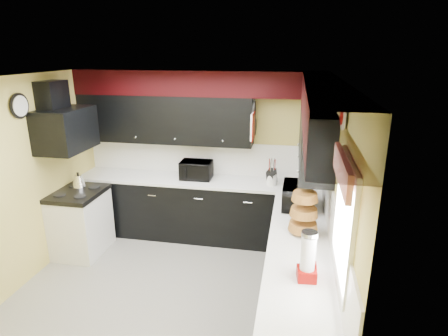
% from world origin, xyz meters
% --- Properties ---
extents(ground, '(3.60, 3.60, 0.00)m').
position_xyz_m(ground, '(0.00, 0.00, 0.00)').
color(ground, gray).
rests_on(ground, ground).
extents(wall_back, '(3.60, 0.06, 2.50)m').
position_xyz_m(wall_back, '(0.00, 1.80, 1.25)').
color(wall_back, '#E0C666').
rests_on(wall_back, ground).
extents(wall_right, '(0.06, 3.60, 2.50)m').
position_xyz_m(wall_right, '(1.80, 0.00, 1.25)').
color(wall_right, '#E0C666').
rests_on(wall_right, ground).
extents(wall_left, '(0.06, 3.60, 2.50)m').
position_xyz_m(wall_left, '(-1.80, 0.00, 1.25)').
color(wall_left, '#E0C666').
rests_on(wall_left, ground).
extents(ceiling, '(3.60, 3.60, 0.06)m').
position_xyz_m(ceiling, '(0.00, 0.00, 2.50)').
color(ceiling, white).
rests_on(ceiling, wall_back).
extents(cab_back, '(3.60, 0.60, 0.90)m').
position_xyz_m(cab_back, '(0.00, 1.50, 0.45)').
color(cab_back, black).
rests_on(cab_back, ground).
extents(cab_right, '(0.60, 3.00, 0.90)m').
position_xyz_m(cab_right, '(1.50, -0.30, 0.45)').
color(cab_right, black).
rests_on(cab_right, ground).
extents(counter_back, '(3.62, 0.64, 0.04)m').
position_xyz_m(counter_back, '(0.00, 1.50, 0.92)').
color(counter_back, white).
rests_on(counter_back, cab_back).
extents(counter_right, '(0.64, 3.02, 0.04)m').
position_xyz_m(counter_right, '(1.50, -0.30, 0.92)').
color(counter_right, white).
rests_on(counter_right, cab_right).
extents(splash_back, '(3.60, 0.02, 0.50)m').
position_xyz_m(splash_back, '(0.00, 1.79, 1.19)').
color(splash_back, white).
rests_on(splash_back, counter_back).
extents(splash_right, '(0.02, 3.60, 0.50)m').
position_xyz_m(splash_right, '(1.79, 0.00, 1.19)').
color(splash_right, white).
rests_on(splash_right, counter_right).
extents(upper_back, '(2.60, 0.35, 0.70)m').
position_xyz_m(upper_back, '(-0.50, 1.62, 1.80)').
color(upper_back, black).
rests_on(upper_back, wall_back).
extents(upper_right, '(0.35, 1.80, 0.70)m').
position_xyz_m(upper_right, '(1.62, 0.90, 1.80)').
color(upper_right, black).
rests_on(upper_right, wall_right).
extents(soffit_back, '(3.60, 0.36, 0.35)m').
position_xyz_m(soffit_back, '(0.00, 1.62, 2.33)').
color(soffit_back, black).
rests_on(soffit_back, wall_back).
extents(soffit_right, '(0.36, 3.24, 0.35)m').
position_xyz_m(soffit_right, '(1.62, -0.18, 2.33)').
color(soffit_right, black).
rests_on(soffit_right, wall_right).
extents(stove, '(0.60, 0.75, 0.86)m').
position_xyz_m(stove, '(-1.50, 0.75, 0.43)').
color(stove, white).
rests_on(stove, ground).
extents(cooktop, '(0.62, 0.77, 0.06)m').
position_xyz_m(cooktop, '(-1.50, 0.75, 0.89)').
color(cooktop, black).
rests_on(cooktop, stove).
extents(hood, '(0.50, 0.78, 0.55)m').
position_xyz_m(hood, '(-1.55, 0.75, 1.78)').
color(hood, black).
rests_on(hood, wall_left).
extents(hood_duct, '(0.24, 0.40, 0.40)m').
position_xyz_m(hood_duct, '(-1.68, 0.75, 2.20)').
color(hood_duct, black).
rests_on(hood_duct, wall_left).
extents(window, '(0.03, 0.86, 0.96)m').
position_xyz_m(window, '(1.79, -0.90, 1.55)').
color(window, white).
rests_on(window, wall_right).
extents(valance, '(0.04, 0.88, 0.20)m').
position_xyz_m(valance, '(1.73, -0.90, 1.95)').
color(valance, red).
rests_on(valance, wall_right).
extents(pan_top, '(0.03, 0.22, 0.40)m').
position_xyz_m(pan_top, '(0.82, 1.55, 2.00)').
color(pan_top, black).
rests_on(pan_top, upper_back).
extents(pan_mid, '(0.03, 0.28, 0.46)m').
position_xyz_m(pan_mid, '(0.82, 1.42, 1.75)').
color(pan_mid, black).
rests_on(pan_mid, upper_back).
extents(pan_low, '(0.03, 0.24, 0.42)m').
position_xyz_m(pan_low, '(0.82, 1.68, 1.72)').
color(pan_low, black).
rests_on(pan_low, upper_back).
extents(cut_board, '(0.03, 0.26, 0.35)m').
position_xyz_m(cut_board, '(0.83, 1.30, 1.80)').
color(cut_board, white).
rests_on(cut_board, upper_back).
extents(baskets, '(0.27, 0.27, 0.50)m').
position_xyz_m(baskets, '(1.52, 0.05, 1.18)').
color(baskets, brown).
rests_on(baskets, upper_right).
extents(clock, '(0.03, 0.30, 0.30)m').
position_xyz_m(clock, '(-1.77, 0.25, 2.15)').
color(clock, black).
rests_on(clock, wall_left).
extents(deco_plate, '(0.03, 0.24, 0.24)m').
position_xyz_m(deco_plate, '(1.77, -0.35, 2.25)').
color(deco_plate, white).
rests_on(deco_plate, wall_right).
extents(toaster_oven, '(0.46, 0.39, 0.27)m').
position_xyz_m(toaster_oven, '(-0.02, 1.52, 1.07)').
color(toaster_oven, black).
rests_on(toaster_oven, counter_back).
extents(microwave, '(0.36, 0.52, 0.29)m').
position_xyz_m(microwave, '(1.46, 0.74, 1.08)').
color(microwave, black).
rests_on(microwave, counter_right).
extents(utensil_crock, '(0.19, 0.19, 0.15)m').
position_xyz_m(utensil_crock, '(1.10, 1.45, 1.02)').
color(utensil_crock, silver).
rests_on(utensil_crock, counter_back).
extents(knife_block, '(0.14, 0.17, 0.22)m').
position_xyz_m(knife_block, '(1.10, 1.47, 1.05)').
color(knife_block, black).
rests_on(knife_block, counter_back).
extents(kettle, '(0.22, 0.22, 0.16)m').
position_xyz_m(kettle, '(-1.58, 0.94, 1.00)').
color(kettle, silver).
rests_on(kettle, cooktop).
extents(dispenser_a, '(0.13, 0.13, 0.35)m').
position_xyz_m(dispenser_a, '(1.56, -0.72, 1.11)').
color(dispenser_a, maroon).
rests_on(dispenser_a, counter_right).
extents(dispenser_b, '(0.17, 0.17, 0.42)m').
position_xyz_m(dispenser_b, '(1.54, -0.79, 1.15)').
color(dispenser_b, '#5E0A09').
rests_on(dispenser_b, counter_right).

